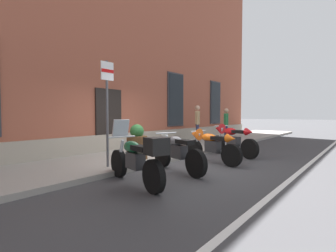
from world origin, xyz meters
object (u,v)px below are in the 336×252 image
Objects in this scene: motorcycle_green_touring at (137,158)px; motorcycle_red_sport at (231,139)px; pedestrian_tan_coat at (197,122)px; motorcycle_orange_sport at (209,144)px; pedestrian_striped_shirt at (226,123)px; barrel_planter at (137,144)px; motorcycle_grey_naked at (177,152)px; parking_sign at (107,99)px.

motorcycle_green_touring reaches higher than motorcycle_red_sport.
motorcycle_red_sport is (4.55, 0.11, 0.04)m from motorcycle_green_touring.
motorcycle_red_sport is 3.10m from pedestrian_tan_coat.
pedestrian_striped_shirt is at bearing 19.80° from motorcycle_orange_sport.
motorcycle_green_touring is at bearing -167.50° from pedestrian_striped_shirt.
pedestrian_striped_shirt is at bearing -0.44° from barrel_planter.
pedestrian_tan_coat is 1.37m from pedestrian_striped_shirt.
pedestrian_striped_shirt reaches higher than motorcycle_grey_naked.
parking_sign is at bearing 73.74° from motorcycle_green_touring.
parking_sign reaches higher than motorcycle_grey_naked.
pedestrian_striped_shirt is (7.36, 1.63, 0.45)m from motorcycle_green_touring.
parking_sign is at bearing -169.01° from barrel_planter.
barrel_planter is at bearing 45.42° from motorcycle_green_touring.
motorcycle_green_touring is 1.21× the size of pedestrian_tan_coat.
parking_sign is (-6.94, -0.19, 0.79)m from pedestrian_striped_shirt.
pedestrian_tan_coat is at bearing 53.54° from motorcycle_red_sport.
parking_sign is at bearing -178.39° from pedestrian_striped_shirt.
parking_sign reaches higher than motorcycle_orange_sport.
barrel_planter is (-1.33, 1.62, 0.01)m from motorcycle_orange_sport.
motorcycle_red_sport is 0.78× the size of parking_sign.
motorcycle_green_touring is 1.94m from parking_sign.
motorcycle_red_sport is at bearing 0.13° from motorcycle_grey_naked.
pedestrian_tan_coat is 1.08× the size of pedestrian_striped_shirt.
motorcycle_grey_naked is 1.26× the size of pedestrian_striped_shirt.
pedestrian_striped_shirt is 5.73m from barrel_planter.
motorcycle_orange_sport is at bearing -177.98° from motorcycle_red_sport.
parking_sign is at bearing -169.22° from pedestrian_tan_coat.
pedestrian_striped_shirt is at bearing 1.61° from parking_sign.
pedestrian_striped_shirt reaches higher than motorcycle_orange_sport.
motorcycle_orange_sport is 1.18× the size of pedestrian_tan_coat.
motorcycle_green_touring is at bearing -178.94° from motorcycle_orange_sport.
barrel_planter is at bearing 10.99° from parking_sign.
motorcycle_green_touring is 1.48m from motorcycle_grey_naked.
barrel_planter is (-2.90, 1.57, -0.03)m from motorcycle_red_sport.
pedestrian_tan_coat reaches higher than motorcycle_green_touring.
motorcycle_red_sport is at bearing -151.57° from pedestrian_striped_shirt.
parking_sign is (-1.06, 1.33, 1.30)m from motorcycle_grey_naked.
pedestrian_tan_coat reaches higher than motorcycle_red_sport.
pedestrian_striped_shirt is (4.38, 1.58, 0.45)m from motorcycle_orange_sport.
motorcycle_grey_naked is 0.98× the size of motorcycle_red_sport.
motorcycle_orange_sport is 2.10m from barrel_planter.
motorcycle_orange_sport is at bearing -143.40° from pedestrian_tan_coat.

